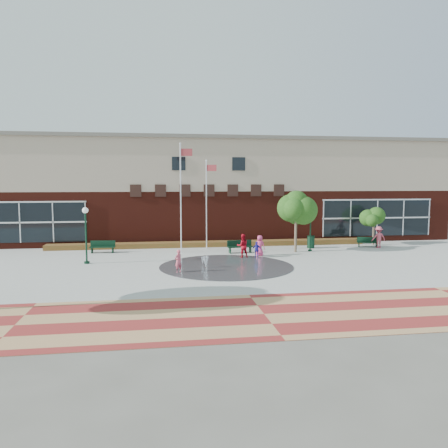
{
  "coord_description": "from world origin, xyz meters",
  "views": [
    {
      "loc": [
        -4.12,
        -23.71,
        5.34
      ],
      "look_at": [
        0.0,
        4.0,
        2.6
      ],
      "focal_mm": 35.0,
      "sensor_mm": 36.0,
      "label": 1
    }
  ],
  "objects": [
    {
      "name": "bench_left",
      "position": [
        -8.36,
        9.53,
        0.3
      ],
      "size": [
        1.87,
        0.65,
        0.92
      ],
      "rotation": [
        0.0,
        0.0,
        -0.08
      ],
      "color": "black",
      "rests_on": "ground"
    },
    {
      "name": "adult_red",
      "position": [
        1.62,
        6.04,
        0.84
      ],
      "size": [
        0.85,
        0.69,
        1.67
      ],
      "primitive_type": "imported",
      "rotation": [
        0.0,
        0.0,
        3.21
      ],
      "color": "red",
      "rests_on": "ground"
    },
    {
      "name": "child_splash",
      "position": [
        -3.06,
        1.62,
        0.68
      ],
      "size": [
        0.59,
        0.57,
        1.37
      ],
      "primitive_type": "imported",
      "rotation": [
        0.0,
        0.0,
        3.85
      ],
      "color": "#D95368",
      "rests_on": "ground"
    },
    {
      "name": "flagpole_left",
      "position": [
        -2.48,
        8.92,
        4.56
      ],
      "size": [
        0.96,
        0.17,
        8.2
      ],
      "rotation": [
        0.0,
        0.0,
        -0.1
      ],
      "color": "white",
      "rests_on": "ground"
    },
    {
      "name": "child_blue",
      "position": [
        2.6,
        5.84,
        0.57
      ],
      "size": [
        0.72,
        0.47,
        1.14
      ],
      "primitive_type": "imported",
      "rotation": [
        0.0,
        0.0,
        2.82
      ],
      "color": "#2D26AC",
      "rests_on": "ground"
    },
    {
      "name": "splash_pad",
      "position": [
        0.0,
        3.0,
        0.0
      ],
      "size": [
        8.4,
        8.4,
        0.01
      ],
      "primitive_type": "cylinder",
      "color": "#383A3D",
      "rests_on": "ground"
    },
    {
      "name": "water_jet_a",
      "position": [
        -1.33,
        2.69,
        0.0
      ],
      "size": [
        0.35,
        0.35,
        0.68
      ],
      "primitive_type": "cone",
      "rotation": [
        3.14,
        0.0,
        0.0
      ],
      "color": "white",
      "rests_on": "ground"
    },
    {
      "name": "paver_band",
      "position": [
        0.0,
        -7.0,
        0.0
      ],
      "size": [
        46.0,
        6.0,
        0.01
      ],
      "primitive_type": "cube",
      "color": "maroon",
      "rests_on": "ground"
    },
    {
      "name": "flagpole_right",
      "position": [
        -0.41,
        10.35,
        3.93
      ],
      "size": [
        0.85,
        0.26,
        7.03
      ],
      "rotation": [
        0.0,
        0.0,
        -0.22
      ],
      "color": "white",
      "rests_on": "ground"
    },
    {
      "name": "tree_small_right",
      "position": [
        13.63,
        10.38,
        2.38
      ],
      "size": [
        1.91,
        1.91,
        3.26
      ],
      "color": "#4F4031",
      "rests_on": "ground"
    },
    {
      "name": "lamp_left",
      "position": [
        -8.83,
        5.27,
        2.29
      ],
      "size": [
        0.39,
        0.39,
        3.68
      ],
      "color": "black",
      "rests_on": "ground"
    },
    {
      "name": "adult_pink",
      "position": [
        2.99,
        6.59,
        0.75
      ],
      "size": [
        0.87,
        0.8,
        1.49
      ],
      "primitive_type": "imported",
      "rotation": [
        0.0,
        0.0,
        2.56
      ],
      "color": "#D53A71",
      "rests_on": "ground"
    },
    {
      "name": "library_building",
      "position": [
        0.0,
        17.48,
        4.64
      ],
      "size": [
        44.4,
        10.4,
        9.2
      ],
      "color": "#4F170F",
      "rests_on": "ground"
    },
    {
      "name": "ground",
      "position": [
        0.0,
        0.0,
        0.0
      ],
      "size": [
        120.0,
        120.0,
        0.0
      ],
      "primitive_type": "plane",
      "color": "#666056",
      "rests_on": "ground"
    },
    {
      "name": "water_jet_b",
      "position": [
        -1.42,
        3.62,
        0.0
      ],
      "size": [
        0.23,
        0.23,
        0.51
      ],
      "primitive_type": "cone",
      "rotation": [
        3.14,
        0.0,
        0.0
      ],
      "color": "white",
      "rests_on": "ground"
    },
    {
      "name": "trash_can",
      "position": [
        7.86,
        9.5,
        0.52
      ],
      "size": [
        0.62,
        0.62,
        1.02
      ],
      "color": "black",
      "rests_on": "ground"
    },
    {
      "name": "bench_mid",
      "position": [
        1.81,
        8.03,
        0.31
      ],
      "size": [
        1.93,
        0.69,
        0.95
      ],
      "rotation": [
        0.0,
        0.0,
        0.09
      ],
      "color": "black",
      "rests_on": "ground"
    },
    {
      "name": "person_bench",
      "position": [
        13.26,
        8.78,
        0.87
      ],
      "size": [
        1.15,
        0.69,
        1.75
      ],
      "primitive_type": "imported",
      "rotation": [
        0.0,
        0.0,
        3.11
      ],
      "color": "#BF475A",
      "rests_on": "ground"
    },
    {
      "name": "plaza_concrete",
      "position": [
        0.0,
        4.0,
        0.0
      ],
      "size": [
        46.0,
        18.0,
        0.01
      ],
      "primitive_type": "cube",
      "color": "#A8A8A0",
      "rests_on": "ground"
    },
    {
      "name": "tree_mid",
      "position": [
        6.04,
        7.81,
        3.45
      ],
      "size": [
        2.81,
        2.81,
        4.74
      ],
      "color": "#4F4031",
      "rests_on": "ground"
    },
    {
      "name": "flower_bed",
      "position": [
        0.0,
        11.6,
        0.0
      ],
      "size": [
        26.0,
        1.2,
        0.4
      ],
      "primitive_type": "cube",
      "color": "#AB2C1B",
      "rests_on": "ground"
    },
    {
      "name": "lamp_right",
      "position": [
        7.26,
        8.01,
        2.01
      ],
      "size": [
        0.34,
        0.34,
        3.23
      ],
      "color": "black",
      "rests_on": "ground"
    },
    {
      "name": "bench_right",
      "position": [
        12.6,
        9.32,
        0.26
      ],
      "size": [
        1.69,
        0.96,
        0.82
      ],
      "rotation": [
        0.0,
        0.0,
        -0.34
      ],
      "color": "black",
      "rests_on": "ground"
    }
  ]
}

